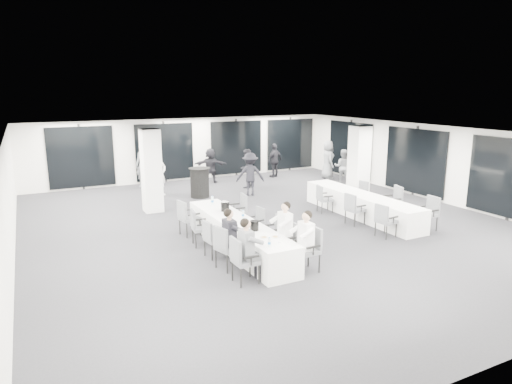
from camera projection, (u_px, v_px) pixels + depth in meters
room at (277, 172)px, 15.12m from camera, size 14.04×16.04×2.84m
column_left at (151, 171)px, 15.31m from camera, size 0.60×0.60×2.80m
column_right at (359, 165)px, 16.48m from camera, size 0.60×0.60×2.80m
banquet_table_main at (238, 235)px, 11.89m from camera, size 0.90×5.00×0.75m
banquet_table_side at (361, 205)px, 14.91m from camera, size 0.90×5.00×0.75m
cocktail_table at (200, 182)px, 17.51m from camera, size 0.82×0.82×1.13m
chair_main_left_near at (242, 257)px, 9.70m from camera, size 0.52×0.59×1.02m
chair_main_left_second at (226, 245)px, 10.46m from camera, size 0.64×0.66×1.04m
chair_main_left_mid at (212, 237)px, 11.22m from camera, size 0.52×0.57×0.94m
chair_main_left_fourth at (198, 225)px, 12.07m from camera, size 0.56×0.60×0.98m
chair_main_left_far at (187, 216)px, 12.90m from camera, size 0.59×0.63×1.02m
chair_main_right_near at (310, 246)px, 10.38m from camera, size 0.53×0.60×1.03m
chair_main_right_second at (288, 238)px, 11.20m from camera, size 0.47×0.52×0.90m
chair_main_right_mid at (274, 230)px, 11.85m from camera, size 0.55×0.57×0.89m
chair_main_right_fourth at (257, 221)px, 12.68m from camera, size 0.48×0.52×0.87m
chair_main_right_far at (239, 208)px, 13.70m from camera, size 0.57×0.61×1.01m
chair_side_left_near at (384, 219)px, 12.75m from camera, size 0.54×0.58×0.96m
chair_side_left_mid at (353, 207)px, 13.93m from camera, size 0.53×0.58×0.98m
chair_side_left_far at (323, 197)px, 15.34m from camera, size 0.55×0.58×0.93m
chair_side_right_near at (429, 211)px, 13.43m from camera, size 0.52×0.58×1.00m
chair_side_right_mid at (394, 200)px, 14.70m from camera, size 0.64×0.66×1.04m
chair_side_right_far at (361, 192)px, 16.12m from camera, size 0.53×0.56×0.90m
seated_guest_a at (249, 246)px, 9.73m from camera, size 0.50×0.38×1.44m
seated_guest_b at (232, 234)px, 10.51m from camera, size 0.50×0.38×1.44m
seated_guest_c at (304, 238)px, 10.26m from camera, size 0.50×0.38×1.44m
seated_guest_d at (283, 227)px, 11.07m from camera, size 0.50×0.38×1.44m
standing_guest_a at (159, 171)px, 17.67m from camera, size 0.89×0.84×1.92m
standing_guest_b at (247, 166)px, 19.12m from camera, size 1.05×0.96×1.86m
standing_guest_c at (250, 171)px, 17.73m from camera, size 1.37×1.03×1.90m
standing_guest_d at (275, 158)px, 21.42m from camera, size 1.20×0.91×1.80m
standing_guest_e at (328, 157)px, 21.10m from camera, size 0.80×1.07×1.99m
standing_guest_f at (210, 163)px, 20.11m from camera, size 1.73×1.22×1.76m
standing_guest_g at (143, 162)px, 19.15m from camera, size 1.00×0.97×2.13m
standing_guest_h at (343, 164)px, 19.95m from camera, size 0.95×0.94×1.72m
ice_bucket_near at (254, 226)px, 10.98m from camera, size 0.21×0.21×0.24m
ice_bucket_far at (225, 206)px, 12.73m from camera, size 0.24×0.24×0.27m
water_bottle_a at (269, 242)px, 9.86m from camera, size 0.06×0.06×0.20m
water_bottle_b at (243, 214)px, 12.03m from camera, size 0.07×0.07×0.21m
water_bottle_c at (212, 200)px, 13.45m from camera, size 0.08×0.08×0.24m
plate_a at (264, 237)px, 10.46m from camera, size 0.21×0.21×0.03m
plate_b at (275, 237)px, 10.50m from camera, size 0.22×0.22×0.03m
plate_c at (246, 225)px, 11.40m from camera, size 0.19×0.19×0.03m
wine_glass at (279, 237)px, 10.10m from camera, size 0.07×0.07×0.19m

